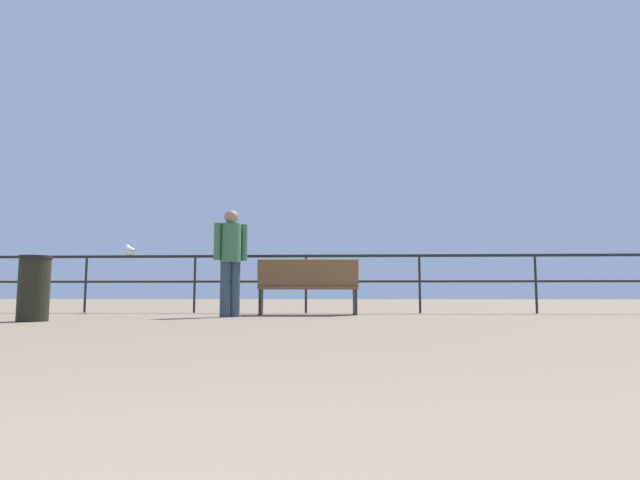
{
  "coord_description": "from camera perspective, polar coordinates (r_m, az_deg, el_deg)",
  "views": [
    {
      "loc": [
        0.74,
        0.08,
        0.38
      ],
      "look_at": [
        0.29,
        9.24,
        1.31
      ],
      "focal_mm": 29.09,
      "sensor_mm": 36.0,
      "label": 1
    }
  ],
  "objects": [
    {
      "name": "trash_bin",
      "position": [
        7.85,
        -28.95,
        -4.67
      ],
      "size": [
        0.41,
        0.41,
        0.87
      ],
      "color": "black",
      "rests_on": "ground_plane"
    },
    {
      "name": "seagull_on_rail",
      "position": [
        10.55,
        -20.24,
        -1.08
      ],
      "size": [
        0.36,
        0.36,
        0.22
      ],
      "color": "white",
      "rests_on": "pier_railing"
    },
    {
      "name": "bench_near_left",
      "position": [
        8.81,
        -1.32,
        -4.89
      ],
      "size": [
        1.72,
        0.77,
        0.93
      ],
      "color": "brown",
      "rests_on": "ground_plane"
    },
    {
      "name": "pier_railing",
      "position": [
        9.69,
        -1.55,
        -3.29
      ],
      "size": [
        25.29,
        0.05,
        1.08
      ],
      "color": "black",
      "rests_on": "ground_plane"
    },
    {
      "name": "person_by_bench",
      "position": [
        8.27,
        -9.8,
        -1.65
      ],
      "size": [
        0.49,
        0.32,
        1.68
      ],
      "color": "#2F404F",
      "rests_on": "ground_plane"
    }
  ]
}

